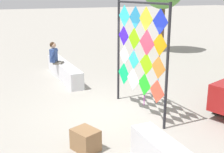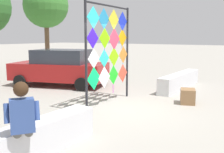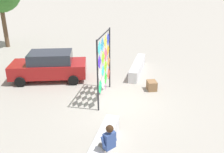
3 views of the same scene
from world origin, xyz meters
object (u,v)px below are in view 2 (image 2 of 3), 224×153
(tree_palm_like, at_px, (44,4))
(seated_vendor, at_px, (22,119))
(parked_car, at_px, (60,67))
(cardboard_box_small, at_px, (188,96))
(kite_display_rack, at_px, (109,47))

(tree_palm_like, bearing_deg, seated_vendor, -133.85)
(parked_car, distance_m, cardboard_box_small, 5.67)
(kite_display_rack, height_order, seated_vendor, kite_display_rack)
(kite_display_rack, distance_m, tree_palm_like, 12.50)
(seated_vendor, distance_m, cardboard_box_small, 5.80)
(kite_display_rack, height_order, parked_car, kite_display_rack)
(seated_vendor, distance_m, tree_palm_like, 16.34)
(seated_vendor, distance_m, parked_car, 7.50)
(seated_vendor, bearing_deg, tree_palm_like, 46.15)
(kite_display_rack, bearing_deg, seated_vendor, -163.31)
(seated_vendor, height_order, parked_car, parked_car)
(kite_display_rack, relative_size, tree_palm_like, 0.52)
(seated_vendor, height_order, tree_palm_like, tree_palm_like)
(parked_car, relative_size, tree_palm_like, 0.74)
(kite_display_rack, bearing_deg, parked_car, 68.31)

